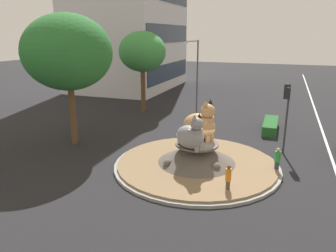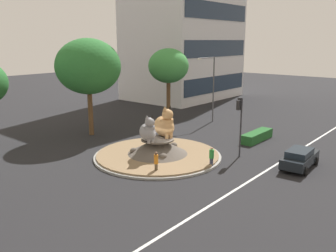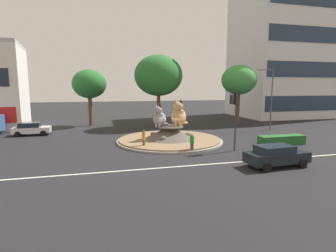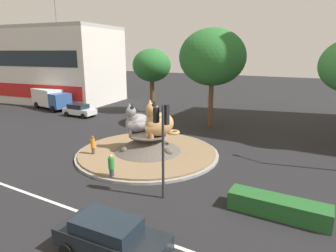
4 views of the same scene
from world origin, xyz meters
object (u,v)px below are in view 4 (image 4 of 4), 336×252
at_px(broadleaf_tree_behind_island, 212,57).
at_px(second_tree_near_tower, 152,66).
at_px(sedan_on_far_lane, 111,237).
at_px(delivery_box_truck, 51,98).
at_px(hatchback_near_shophouse, 79,110).
at_px(cat_statue_calico, 158,123).
at_px(cat_statue_grey, 136,122).
at_px(pedestrian_green_shirt, 111,167).
at_px(traffic_light_mast, 163,131).
at_px(pedestrian_orange_shirt, 93,146).
at_px(shophouse_block, 43,64).

height_order(broadleaf_tree_behind_island, second_tree_near_tower, broadleaf_tree_behind_island).
height_order(sedan_on_far_lane, delivery_box_truck, delivery_box_truck).
distance_m(broadleaf_tree_behind_island, second_tree_near_tower, 10.09).
xyz_separation_m(second_tree_near_tower, sedan_on_far_lane, (13.40, -24.21, -5.18)).
bearing_deg(hatchback_near_shophouse, delivery_box_truck, 165.36).
height_order(cat_statue_calico, delivery_box_truck, cat_statue_calico).
relative_size(cat_statue_grey, delivery_box_truck, 0.33).
height_order(broadleaf_tree_behind_island, hatchback_near_shophouse, broadleaf_tree_behind_island).
bearing_deg(hatchback_near_shophouse, pedestrian_green_shirt, -40.61).
xyz_separation_m(sedan_on_far_lane, delivery_box_truck, (-26.86, 19.34, 0.69)).
height_order(traffic_light_mast, pedestrian_green_shirt, traffic_light_mast).
distance_m(traffic_light_mast, second_tree_near_tower, 23.12).
xyz_separation_m(cat_statue_calico, pedestrian_orange_shirt, (-4.09, -2.63, -1.71)).
distance_m(pedestrian_orange_shirt, sedan_on_far_lane, 11.29).
xyz_separation_m(traffic_light_mast, broadleaf_tree_behind_island, (-3.38, 15.66, 3.42)).
distance_m(shophouse_block, delivery_box_truck, 10.14).
distance_m(second_tree_near_tower, pedestrian_orange_shirt, 17.99).
xyz_separation_m(traffic_light_mast, delivery_box_truck, (-26.23, 14.27, -2.25)).
relative_size(traffic_light_mast, pedestrian_orange_shirt, 2.98).
bearing_deg(cat_statue_calico, second_tree_near_tower, -124.87).
distance_m(pedestrian_green_shirt, delivery_box_truck, 26.47).
distance_m(broadleaf_tree_behind_island, pedestrian_green_shirt, 16.65).
bearing_deg(hatchback_near_shophouse, shophouse_block, 153.18).
bearing_deg(pedestrian_orange_shirt, cat_statue_grey, 142.12).
bearing_deg(shophouse_block, cat_statue_grey, -33.84).
height_order(second_tree_near_tower, delivery_box_truck, second_tree_near_tower).
xyz_separation_m(sedan_on_far_lane, hatchback_near_shophouse, (-19.88, 17.75, -0.02)).
bearing_deg(sedan_on_far_lane, cat_statue_calico, 108.41).
distance_m(pedestrian_green_shirt, sedan_on_far_lane, 6.92).
distance_m(cat_statue_grey, sedan_on_far_lane, 12.25).
xyz_separation_m(traffic_light_mast, second_tree_near_tower, (-12.77, 19.14, 2.24)).
bearing_deg(second_tree_near_tower, cat_statue_grey, -62.20).
relative_size(traffic_light_mast, second_tree_near_tower, 0.63).
bearing_deg(broadleaf_tree_behind_island, pedestrian_green_shirt, -91.55).
distance_m(shophouse_block, broadleaf_tree_behind_island, 30.74).
height_order(broadleaf_tree_behind_island, pedestrian_orange_shirt, broadleaf_tree_behind_island).
bearing_deg(pedestrian_orange_shirt, hatchback_near_shophouse, -131.28).
bearing_deg(hatchback_near_shophouse, sedan_on_far_lane, -43.57).
height_order(pedestrian_green_shirt, hatchback_near_shophouse, pedestrian_green_shirt).
height_order(shophouse_block, hatchback_near_shophouse, shophouse_block).
bearing_deg(traffic_light_mast, second_tree_near_tower, 43.18).
height_order(cat_statue_grey, cat_statue_calico, cat_statue_calico).
height_order(shophouse_block, delivery_box_truck, shophouse_block).
bearing_deg(traffic_light_mast, broadleaf_tree_behind_island, 21.65).
xyz_separation_m(cat_statue_calico, hatchback_near_shophouse, (-15.76, 7.37, -1.85)).
distance_m(traffic_light_mast, pedestrian_green_shirt, 4.76).
relative_size(cat_statue_calico, hatchback_near_shophouse, 0.71).
xyz_separation_m(cat_statue_grey, delivery_box_truck, (-20.71, 8.88, -0.96)).
bearing_deg(shophouse_block, hatchback_near_shophouse, -32.40).
xyz_separation_m(cat_statue_grey, pedestrian_green_shirt, (1.73, -5.15, -1.57)).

